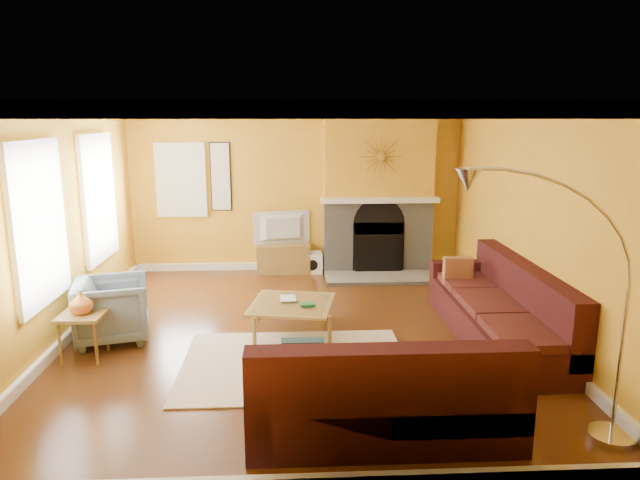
{
  "coord_description": "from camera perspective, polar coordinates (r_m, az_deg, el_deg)",
  "views": [
    {
      "loc": [
        -0.1,
        -6.53,
        2.61
      ],
      "look_at": [
        0.26,
        0.4,
        1.08
      ],
      "focal_mm": 32.0,
      "sensor_mm": 36.0,
      "label": 1
    }
  ],
  "objects": [
    {
      "name": "book",
      "position": [
        7.04,
        -4.02,
        -5.91
      ],
      "size": [
        0.21,
        0.27,
        0.03
      ],
      "primitive_type": "imported",
      "rotation": [
        0.0,
        0.0,
        0.07
      ],
      "color": "white",
      "rests_on": "coffee_table"
    },
    {
      "name": "armchair",
      "position": [
        7.15,
        -20.04,
        -6.54
      ],
      "size": [
        0.98,
        0.96,
        0.74
      ],
      "primitive_type": "imported",
      "rotation": [
        0.0,
        0.0,
        1.81
      ],
      "color": "slate",
      "rests_on": "floor"
    },
    {
      "name": "ceiling",
      "position": [
        6.53,
        -2.17,
        13.34
      ],
      "size": [
        5.5,
        6.0,
        0.02
      ],
      "primitive_type": "cube",
      "color": "white",
      "rests_on": "ground"
    },
    {
      "name": "hearth",
      "position": [
        9.27,
        6.14,
        -3.77
      ],
      "size": [
        1.8,
        0.7,
        0.06
      ],
      "primitive_type": "cube",
      "color": "gray",
      "rests_on": "floor"
    },
    {
      "name": "tv",
      "position": [
        9.49,
        -3.72,
        1.18
      ],
      "size": [
        0.95,
        0.34,
        0.55
      ],
      "primitive_type": "imported",
      "rotation": [
        0.0,
        0.0,
        3.37
      ],
      "color": "black",
      "rests_on": "media_console"
    },
    {
      "name": "wall_art",
      "position": [
        9.62,
        -9.9,
        6.26
      ],
      "size": [
        0.34,
        0.04,
        1.14
      ],
      "primitive_type": "cube",
      "color": "white",
      "rests_on": "wall_back"
    },
    {
      "name": "wall_left",
      "position": [
        7.16,
        -24.74,
        1.18
      ],
      "size": [
        0.02,
        6.0,
        2.7
      ],
      "primitive_type": "cube",
      "color": "gold",
      "rests_on": "ground"
    },
    {
      "name": "rug",
      "position": [
        6.22,
        -2.5,
        -12.27
      ],
      "size": [
        2.4,
        1.8,
        0.02
      ],
      "primitive_type": "cube",
      "color": "beige",
      "rests_on": "floor"
    },
    {
      "name": "sectional_sofa",
      "position": [
        6.26,
        8.75,
        -7.86
      ],
      "size": [
        3.21,
        3.82,
        0.9
      ],
      "primitive_type": null,
      "color": "#3D1315",
      "rests_on": "floor"
    },
    {
      "name": "wall_front",
      "position": [
        3.74,
        -1.26,
        -7.2
      ],
      "size": [
        5.5,
        0.02,
        2.7
      ],
      "primitive_type": "cube",
      "color": "gold",
      "rests_on": "ground"
    },
    {
      "name": "fireplace",
      "position": [
        9.53,
        5.81,
        4.8
      ],
      "size": [
        1.8,
        0.4,
        2.7
      ],
      "primitive_type": null,
      "color": "gray",
      "rests_on": "floor"
    },
    {
      "name": "coffee_table",
      "position": [
        7.02,
        -2.82,
        -7.71
      ],
      "size": [
        1.12,
        1.12,
        0.38
      ],
      "primitive_type": null,
      "rotation": [
        0.0,
        0.0,
        -0.18
      ],
      "color": "white",
      "rests_on": "floor"
    },
    {
      "name": "wall_back",
      "position": [
        9.62,
        -2.38,
        4.93
      ],
      "size": [
        5.5,
        0.02,
        2.7
      ],
      "primitive_type": "cube",
      "color": "gold",
      "rests_on": "ground"
    },
    {
      "name": "baseboard",
      "position": [
        7.01,
        -1.99,
        -8.87
      ],
      "size": [
        5.5,
        6.0,
        0.12
      ],
      "primitive_type": null,
      "color": "white",
      "rests_on": "floor"
    },
    {
      "name": "side_table",
      "position": [
        6.77,
        -22.53,
        -8.86
      ],
      "size": [
        0.48,
        0.48,
        0.51
      ],
      "primitive_type": null,
      "rotation": [
        0.0,
        0.0,
        -0.03
      ],
      "color": "olive",
      "rests_on": "floor"
    },
    {
      "name": "wall_right",
      "position": [
        7.24,
        20.34,
        1.67
      ],
      "size": [
        0.02,
        6.0,
        2.7
      ],
      "primitive_type": "cube",
      "color": "gold",
      "rests_on": "ground"
    },
    {
      "name": "window_left_near",
      "position": [
        8.33,
        -21.35,
        3.96
      ],
      "size": [
        0.06,
        1.22,
        1.72
      ],
      "primitive_type": "cube",
      "color": "white",
      "rests_on": "wall_left"
    },
    {
      "name": "window_left_far",
      "position": [
        6.58,
        -26.42,
        1.44
      ],
      "size": [
        0.06,
        1.22,
        1.72
      ],
      "primitive_type": "cube",
      "color": "white",
      "rests_on": "wall_left"
    },
    {
      "name": "sunburst",
      "position": [
        9.24,
        6.11,
        8.3
      ],
      "size": [
        0.7,
        0.04,
        0.7
      ],
      "primitive_type": null,
      "color": "olive",
      "rests_on": "fireplace"
    },
    {
      "name": "vase",
      "position": [
        6.65,
        -22.8,
        -5.76
      ],
      "size": [
        0.29,
        0.29,
        0.26
      ],
      "primitive_type": "imported",
      "rotation": [
        0.0,
        0.0,
        0.19
      ],
      "color": "orange",
      "rests_on": "side_table"
    },
    {
      "name": "window_back",
      "position": [
        9.72,
        -13.73,
        5.85
      ],
      "size": [
        0.82,
        0.06,
        1.22
      ],
      "primitive_type": "cube",
      "color": "white",
      "rests_on": "wall_back"
    },
    {
      "name": "floor",
      "position": [
        7.04,
        -1.98,
        -9.4
      ],
      "size": [
        5.5,
        6.0,
        0.02
      ],
      "primitive_type": "cube",
      "color": "brown",
      "rests_on": "ground"
    },
    {
      "name": "crown_molding",
      "position": [
        6.53,
        -2.16,
        12.73
      ],
      "size": [
        5.5,
        6.0,
        0.12
      ],
      "primitive_type": null,
      "color": "white",
      "rests_on": "ceiling"
    },
    {
      "name": "subwoofer",
      "position": [
        9.61,
        -0.81,
        -2.26
      ],
      "size": [
        0.34,
        0.34,
        0.34
      ],
      "primitive_type": "cube",
      "color": "white",
      "rests_on": "floor"
    },
    {
      "name": "media_console",
      "position": [
        9.6,
        -3.67,
        -1.84
      ],
      "size": [
        0.88,
        0.4,
        0.48
      ],
      "primitive_type": "cube",
      "color": "olive",
      "rests_on": "floor"
    },
    {
      "name": "arc_lamp",
      "position": [
        4.78,
        22.08,
        -6.77
      ],
      "size": [
        1.4,
        0.36,
        2.22
      ],
      "primitive_type": null,
      "color": "silver",
      "rests_on": "floor"
    },
    {
      "name": "mantel",
      "position": [
        9.31,
        6.02,
        4.0
      ],
      "size": [
        1.92,
        0.22,
        0.08
      ],
      "primitive_type": "cube",
      "color": "white",
      "rests_on": "fireplace"
    }
  ]
}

